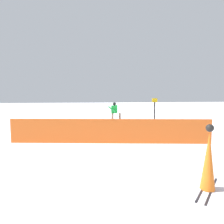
# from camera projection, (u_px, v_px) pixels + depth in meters

# --- Properties ---
(ground_plane) EXTENTS (120.00, 120.00, 0.00)m
(ground_plane) POSITION_uv_depth(u_px,v_px,m) (103.00, 132.00, 12.84)
(ground_plane) COLOR white
(grind_box) EXTENTS (6.65, 1.84, 0.67)m
(grind_box) POSITION_uv_depth(u_px,v_px,m) (103.00, 128.00, 12.82)
(grind_box) COLOR red
(grind_box) RESTS_ON ground_plane
(snowboarder) EXTENTS (1.53, 0.50, 1.37)m
(snowboarder) POSITION_uv_depth(u_px,v_px,m) (115.00, 112.00, 12.70)
(snowboarder) COLOR silver
(snowboarder) RESTS_ON grind_box
(safety_fence) EXTENTS (10.21, 2.01, 1.27)m
(safety_fence) POSITION_uv_depth(u_px,v_px,m) (110.00, 131.00, 9.83)
(safety_fence) COLOR orange
(safety_fence) RESTS_ON ground_plane
(background_skier_left) EXTENTS (1.41, 1.39, 1.72)m
(background_skier_left) POSITION_uv_depth(u_px,v_px,m) (208.00, 160.00, 4.93)
(background_skier_left) COLOR black
(background_skier_left) RESTS_ON ground_plane
(trail_marker) EXTENTS (0.40, 0.10, 2.29)m
(trail_marker) POSITION_uv_depth(u_px,v_px,m) (154.00, 113.00, 14.18)
(trail_marker) COLOR #262628
(trail_marker) RESTS_ON ground_plane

